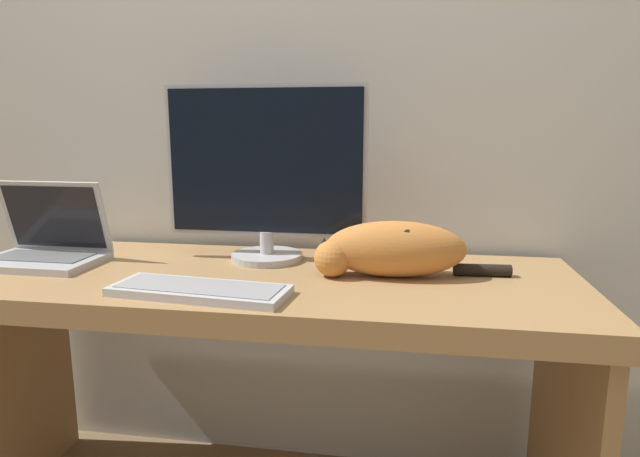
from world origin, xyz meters
name	(u,v)px	position (x,y,z in m)	size (l,w,h in m)	color
wall_back	(288,72)	(0.00, 0.68, 1.30)	(6.40, 0.06, 2.60)	silver
desk	(261,325)	(0.00, 0.31, 0.60)	(1.68, 0.62, 0.75)	#A37A4C
monitor	(266,173)	(-0.02, 0.46, 1.00)	(0.58, 0.21, 0.50)	#B2B2B7
laptop	(45,247)	(-0.64, 0.32, 0.79)	(0.33, 0.22, 0.23)	#B7B7BC
external_keyboard	(200,290)	(-0.09, 0.11, 0.76)	(0.43, 0.18, 0.02)	#BCBCC1
cat	(391,249)	(0.34, 0.34, 0.82)	(0.51, 0.16, 0.15)	#C67A38
small_toy	(384,255)	(0.32, 0.44, 0.78)	(0.06, 0.06, 0.06)	red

